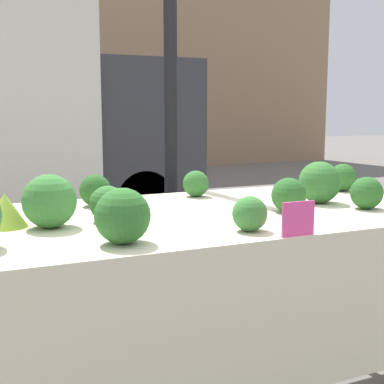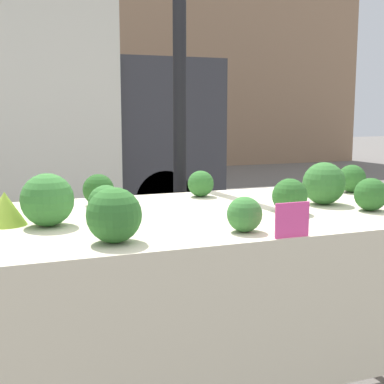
{
  "view_description": "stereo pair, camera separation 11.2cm",
  "coord_description": "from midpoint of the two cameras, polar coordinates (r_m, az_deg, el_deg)",
  "views": [
    {
      "loc": [
        -0.82,
        -1.82,
        1.27
      ],
      "look_at": [
        0.0,
        0.0,
        0.96
      ],
      "focal_mm": 50.0,
      "sensor_mm": 36.0,
      "label": 1
    },
    {
      "loc": [
        -0.71,
        -1.86,
        1.27
      ],
      "look_at": [
        0.0,
        0.0,
        0.96
      ],
      "focal_mm": 50.0,
      "sensor_mm": 36.0,
      "label": 2
    }
  ],
  "objects": [
    {
      "name": "broccoli_head_7",
      "position": [
        1.83,
        -16.67,
        -0.95
      ],
      "size": [
        0.18,
        0.18,
        0.18
      ],
      "color": "#387533",
      "rests_on": "market_table"
    },
    {
      "name": "broccoli_head_9",
      "position": [
        2.66,
        14.65,
        1.5
      ],
      "size": [
        0.13,
        0.13,
        0.13
      ],
      "color": "#285B23",
      "rests_on": "market_table"
    },
    {
      "name": "broccoli_head_1",
      "position": [
        2.28,
        12.08,
        1.01
      ],
      "size": [
        0.18,
        0.18,
        0.18
      ],
      "color": "#336B2D",
      "rests_on": "market_table"
    },
    {
      "name": "broccoli_head_5",
      "position": [
        2.05,
        8.75,
        -0.34
      ],
      "size": [
        0.13,
        0.13,
        0.13
      ],
      "color": "#285B23",
      "rests_on": "market_table"
    },
    {
      "name": "broccoli_head_0",
      "position": [
        1.89,
        -10.66,
        -1.26
      ],
      "size": [
        0.13,
        0.13,
        0.13
      ],
      "color": "#336B2D",
      "rests_on": "market_table"
    },
    {
      "name": "broccoli_head_10",
      "position": [
        2.21,
        -11.71,
        0.16
      ],
      "size": [
        0.13,
        0.13,
        0.13
      ],
      "color": "#23511E",
      "rests_on": "market_table"
    },
    {
      "name": "romanesco_head",
      "position": [
        1.89,
        -20.9,
        -1.86
      ],
      "size": [
        0.14,
        0.14,
        0.11
      ],
      "color": "#93B238",
      "rests_on": "market_table"
    },
    {
      "name": "broccoli_head_3",
      "position": [
        1.72,
        4.33,
        -2.33
      ],
      "size": [
        0.11,
        0.11,
        0.11
      ],
      "color": "#387533",
      "rests_on": "market_table"
    },
    {
      "name": "broccoli_head_4",
      "position": [
        2.4,
        -0.92,
        0.9
      ],
      "size": [
        0.12,
        0.12,
        0.12
      ],
      "color": "#2D6628",
      "rests_on": "market_table"
    },
    {
      "name": "price_sign",
      "position": [
        1.67,
        9.38,
        -2.85
      ],
      "size": [
        0.12,
        0.01,
        0.11
      ],
      "color": "#EF4793",
      "rests_on": "market_table"
    },
    {
      "name": "market_table",
      "position": [
        1.99,
        -0.77,
        -5.43
      ],
      "size": [
        2.01,
        0.99,
        0.88
      ],
      "color": "beige",
      "rests_on": "ground_plane"
    },
    {
      "name": "broccoli_head_2",
      "position": [
        1.57,
        -9.46,
        -2.55
      ],
      "size": [
        0.16,
        0.16,
        0.16
      ],
      "color": "#2D6628",
      "rests_on": "market_table"
    },
    {
      "name": "tent_pole",
      "position": [
        2.83,
        -3.43,
        9.01
      ],
      "size": [
        0.07,
        0.07,
        2.57
      ],
      "color": "black",
      "rests_on": "ground_plane"
    },
    {
      "name": "broccoli_head_8",
      "position": [
        2.19,
        16.76,
        -0.1
      ],
      "size": [
        0.13,
        0.13,
        0.13
      ],
      "color": "#285B23",
      "rests_on": "market_table"
    }
  ]
}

